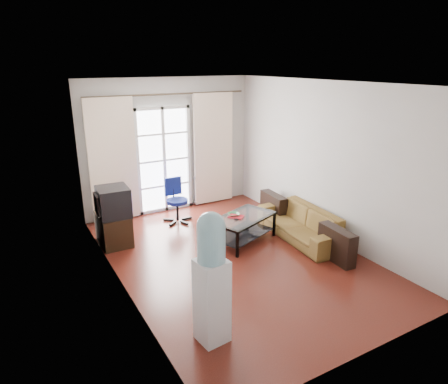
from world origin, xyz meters
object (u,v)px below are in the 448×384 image
object	(u,v)px
sofa	(301,223)
coffee_table	(243,225)
tv_stand	(114,229)
crt_tv	(112,202)
task_chair	(177,209)
water_cooler	(212,276)

from	to	relation	value
sofa	coffee_table	world-z (taller)	sofa
sofa	tv_stand	world-z (taller)	sofa
coffee_table	crt_tv	world-z (taller)	crt_tv
coffee_table	task_chair	size ratio (longest dim) A/B	1.52
tv_stand	task_chair	xyz separation A→B (m)	(1.33, 0.38, -0.01)
coffee_table	crt_tv	xyz separation A→B (m)	(-1.96, 0.97, 0.47)
task_chair	water_cooler	world-z (taller)	water_cooler
sofa	water_cooler	xyz separation A→B (m)	(-2.65, -1.63, 0.53)
coffee_table	crt_tv	distance (m)	2.23
sofa	coffee_table	distance (m)	1.05
sofa	coffee_table	bearing A→B (deg)	-106.78
sofa	task_chair	world-z (taller)	task_chair
coffee_table	tv_stand	distance (m)	2.21
tv_stand	crt_tv	xyz separation A→B (m)	(-0.00, -0.07, 0.51)
coffee_table	crt_tv	size ratio (longest dim) A/B	2.27
sofa	crt_tv	distance (m)	3.27
tv_stand	coffee_table	bearing A→B (deg)	-27.91
tv_stand	sofa	bearing A→B (deg)	-25.80
task_chair	water_cooler	size ratio (longest dim) A/B	0.56
task_chair	water_cooler	bearing A→B (deg)	-106.24
sofa	tv_stand	size ratio (longest dim) A/B	2.65
crt_tv	task_chair	world-z (taller)	crt_tv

